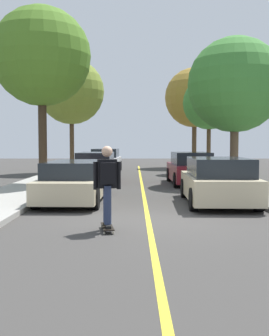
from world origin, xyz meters
name	(u,v)px	position (x,y,z in m)	size (l,w,h in m)	color
ground	(147,220)	(0.00, 0.00, 0.00)	(80.00, 80.00, 0.00)	#3D3A38
center_line	(143,198)	(0.00, 4.00, 0.00)	(0.12, 39.20, 0.01)	gold
parked_car_left_nearest	(74,181)	(-2.21, 3.25, 0.65)	(1.99, 4.74, 1.28)	#BCAD89
parked_car_left_near	(94,167)	(-2.21, 10.13, 0.69)	(1.96, 4.66, 1.40)	maroon
parked_car_left_far	(104,161)	(-2.21, 16.92, 0.72)	(2.01, 4.45, 1.48)	#B7B7BC
parked_car_right_nearest	(216,181)	(2.21, 2.67, 0.70)	(2.09, 4.26, 1.41)	#BCAD89
parked_car_right_near	(189,169)	(2.21, 8.77, 0.70)	(1.93, 4.35, 1.44)	maroon
street_tree_left_nearest	(40,57)	(-4.18, 7.56, 5.42)	(4.10, 4.10, 7.35)	#3D2D1E
street_tree_left_near	(70,92)	(-4.18, 15.67, 4.99)	(3.99, 3.99, 6.86)	#4C3823
street_tree_right_nearest	(233,85)	(4.18, 8.89, 4.45)	(4.26, 4.26, 6.45)	brown
street_tree_right_near	(207,103)	(4.18, 15.36, 4.25)	(3.18, 3.18, 5.72)	#4C3823
street_tree_right_far	(193,98)	(4.18, 21.49, 5.25)	(4.45, 4.45, 7.35)	#4C3823
skateboard	(106,227)	(-0.90, -1.20, 0.09)	(0.35, 0.86, 0.10)	black
skateboarder	(106,181)	(-0.90, -1.24, 1.06)	(0.59, 0.71, 1.69)	black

